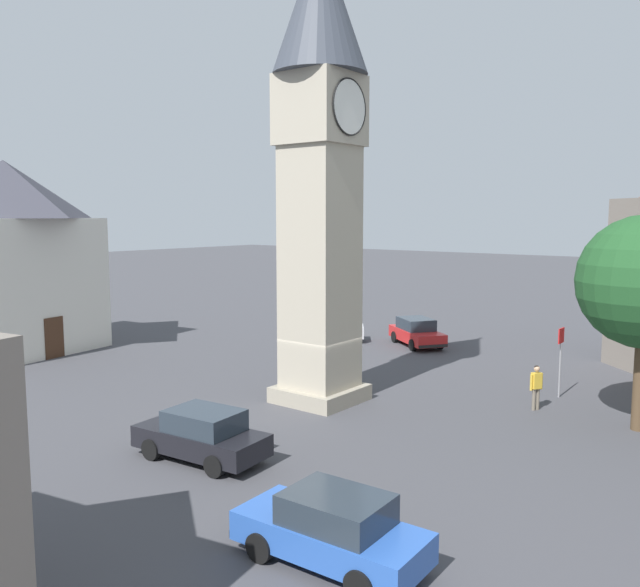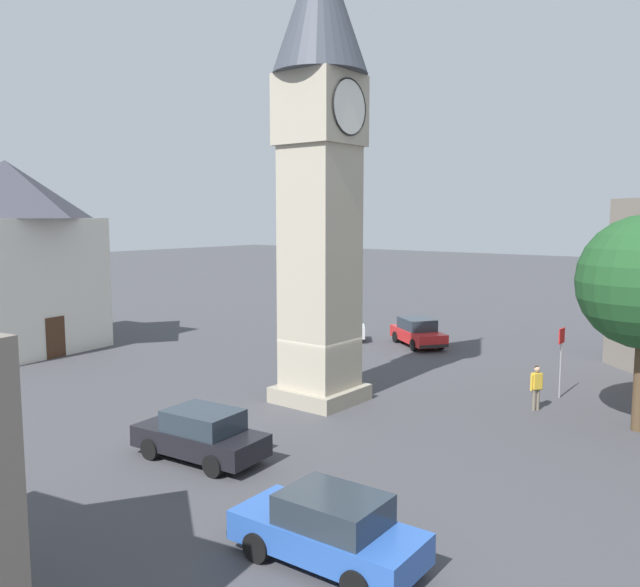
{
  "view_description": "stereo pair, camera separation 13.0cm",
  "coord_description": "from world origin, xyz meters",
  "px_view_note": "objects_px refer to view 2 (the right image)",
  "views": [
    {
      "loc": [
        -19.56,
        -15.28,
        7.19
      ],
      "look_at": [
        0.0,
        0.0,
        4.23
      ],
      "focal_mm": 36.58,
      "sensor_mm": 36.0,
      "label": 1
    },
    {
      "loc": [
        -19.48,
        -15.39,
        7.19
      ],
      "look_at": [
        0.0,
        0.0,
        4.23
      ],
      "focal_mm": 36.58,
      "sensor_mm": 36.0,
      "label": 2
    }
  ],
  "objects_px": {
    "building_terrace_right": "(10,255)",
    "pedestrian": "(536,384)",
    "road_sign": "(561,351)",
    "car_red_corner": "(329,529)",
    "car_silver_kerb": "(330,328)",
    "car_white_side": "(418,332)",
    "clock_tower": "(320,133)",
    "car_blue_kerb": "(201,435)"
  },
  "relations": [
    {
      "from": "building_terrace_right",
      "to": "pedestrian",
      "type": "bearing_deg",
      "value": -75.45
    },
    {
      "from": "pedestrian",
      "to": "road_sign",
      "type": "relative_size",
      "value": 0.6
    },
    {
      "from": "pedestrian",
      "to": "building_terrace_right",
      "type": "relative_size",
      "value": 0.17
    },
    {
      "from": "car_red_corner",
      "to": "pedestrian",
      "type": "relative_size",
      "value": 2.48
    },
    {
      "from": "car_silver_kerb",
      "to": "car_white_side",
      "type": "xyz_separation_m",
      "value": [
        1.98,
        -4.67,
        0.0
      ]
    },
    {
      "from": "clock_tower",
      "to": "car_silver_kerb",
      "type": "height_order",
      "value": "clock_tower"
    },
    {
      "from": "clock_tower",
      "to": "car_blue_kerb",
      "type": "bearing_deg",
      "value": -171.4
    },
    {
      "from": "car_blue_kerb",
      "to": "car_silver_kerb",
      "type": "height_order",
      "value": "same"
    },
    {
      "from": "pedestrian",
      "to": "car_silver_kerb",
      "type": "bearing_deg",
      "value": 67.3
    },
    {
      "from": "car_white_side",
      "to": "building_terrace_right",
      "type": "relative_size",
      "value": 0.43
    },
    {
      "from": "car_blue_kerb",
      "to": "car_red_corner",
      "type": "distance_m",
      "value": 6.92
    },
    {
      "from": "car_blue_kerb",
      "to": "pedestrian",
      "type": "bearing_deg",
      "value": -28.58
    },
    {
      "from": "car_blue_kerb",
      "to": "car_red_corner",
      "type": "relative_size",
      "value": 1.02
    },
    {
      "from": "car_red_corner",
      "to": "road_sign",
      "type": "bearing_deg",
      "value": 1.45
    },
    {
      "from": "pedestrian",
      "to": "road_sign",
      "type": "height_order",
      "value": "road_sign"
    },
    {
      "from": "road_sign",
      "to": "clock_tower",
      "type": "bearing_deg",
      "value": 130.95
    },
    {
      "from": "car_white_side",
      "to": "car_silver_kerb",
      "type": "bearing_deg",
      "value": 113.02
    },
    {
      "from": "clock_tower",
      "to": "car_red_corner",
      "type": "height_order",
      "value": "clock_tower"
    },
    {
      "from": "car_white_side",
      "to": "car_blue_kerb",
      "type": "bearing_deg",
      "value": -169.41
    },
    {
      "from": "car_white_side",
      "to": "road_sign",
      "type": "xyz_separation_m",
      "value": [
        -5.67,
        -9.69,
        1.14
      ]
    },
    {
      "from": "car_silver_kerb",
      "to": "building_terrace_right",
      "type": "height_order",
      "value": "building_terrace_right"
    },
    {
      "from": "car_blue_kerb",
      "to": "car_red_corner",
      "type": "height_order",
      "value": "same"
    },
    {
      "from": "car_blue_kerb",
      "to": "clock_tower",
      "type": "bearing_deg",
      "value": 8.6
    },
    {
      "from": "car_blue_kerb",
      "to": "car_white_side",
      "type": "xyz_separation_m",
      "value": [
        18.98,
        3.55,
        0.0
      ]
    },
    {
      "from": "car_silver_kerb",
      "to": "car_blue_kerb",
      "type": "bearing_deg",
      "value": -154.2
    },
    {
      "from": "car_white_side",
      "to": "pedestrian",
      "type": "height_order",
      "value": "pedestrian"
    },
    {
      "from": "car_white_side",
      "to": "car_red_corner",
      "type": "bearing_deg",
      "value": -154.63
    },
    {
      "from": "car_red_corner",
      "to": "building_terrace_right",
      "type": "relative_size",
      "value": 0.42
    },
    {
      "from": "car_silver_kerb",
      "to": "building_terrace_right",
      "type": "xyz_separation_m",
      "value": [
        -12.65,
        11.56,
        4.38
      ]
    },
    {
      "from": "car_blue_kerb",
      "to": "pedestrian",
      "type": "xyz_separation_m",
      "value": [
        11.04,
        -6.02,
        0.25
      ]
    },
    {
      "from": "car_blue_kerb",
      "to": "car_white_side",
      "type": "relative_size",
      "value": 0.99
    },
    {
      "from": "clock_tower",
      "to": "road_sign",
      "type": "xyz_separation_m",
      "value": [
        6.26,
        -7.21,
        -8.38
      ]
    },
    {
      "from": "car_red_corner",
      "to": "pedestrian",
      "type": "xyz_separation_m",
      "value": [
        13.33,
        0.52,
        0.25
      ]
    },
    {
      "from": "clock_tower",
      "to": "car_blue_kerb",
      "type": "xyz_separation_m",
      "value": [
        -7.05,
        -1.07,
        -9.52
      ]
    },
    {
      "from": "pedestrian",
      "to": "car_blue_kerb",
      "type": "bearing_deg",
      "value": 151.42
    },
    {
      "from": "car_silver_kerb",
      "to": "car_white_side",
      "type": "bearing_deg",
      "value": -66.98
    },
    {
      "from": "car_red_corner",
      "to": "car_white_side",
      "type": "xyz_separation_m",
      "value": [
        21.26,
        10.09,
        0.0
      ]
    },
    {
      "from": "building_terrace_right",
      "to": "road_sign",
      "type": "bearing_deg",
      "value": -70.94
    },
    {
      "from": "clock_tower",
      "to": "pedestrian",
      "type": "bearing_deg",
      "value": -60.59
    },
    {
      "from": "car_blue_kerb",
      "to": "car_white_side",
      "type": "distance_m",
      "value": 19.31
    },
    {
      "from": "clock_tower",
      "to": "car_blue_kerb",
      "type": "distance_m",
      "value": 11.9
    },
    {
      "from": "car_blue_kerb",
      "to": "pedestrian",
      "type": "height_order",
      "value": "pedestrian"
    }
  ]
}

